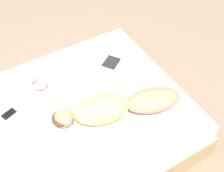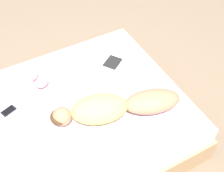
# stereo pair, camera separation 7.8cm
# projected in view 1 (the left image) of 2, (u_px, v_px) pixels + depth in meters

# --- Properties ---
(ground_plane) EXTENTS (12.00, 12.00, 0.00)m
(ground_plane) POSITION_uv_depth(u_px,v_px,m) (81.00, 137.00, 3.30)
(ground_plane) COLOR #7A6651
(bed) EXTENTS (1.75, 2.06, 0.48)m
(bed) POSITION_uv_depth(u_px,v_px,m) (80.00, 124.00, 3.12)
(bed) COLOR tan
(bed) RESTS_ON ground_plane
(person) EXTENTS (0.58, 1.22, 0.22)m
(person) POSITION_uv_depth(u_px,v_px,m) (116.00, 107.00, 2.82)
(person) COLOR #A37556
(person) RESTS_ON bed
(open_magazine) EXTENTS (0.55, 0.50, 0.01)m
(open_magazine) POSITION_uv_depth(u_px,v_px,m) (121.00, 66.00, 3.33)
(open_magazine) COLOR silver
(open_magazine) RESTS_ON bed
(cell_phone) EXTENTS (0.12, 0.15, 0.01)m
(cell_phone) POSITION_uv_depth(u_px,v_px,m) (9.00, 114.00, 2.89)
(cell_phone) COLOR black
(cell_phone) RESTS_ON bed
(plush_toy) EXTENTS (0.16, 0.18, 0.21)m
(plush_toy) POSITION_uv_depth(u_px,v_px,m) (38.00, 82.00, 3.05)
(plush_toy) COLOR #DB9EB2
(plush_toy) RESTS_ON bed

